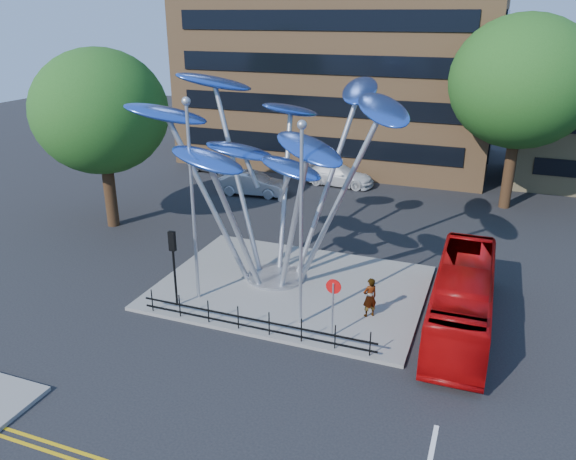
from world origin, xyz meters
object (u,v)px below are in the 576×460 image
at_px(tree_right, 522,82).
at_px(pedestrian, 370,297).
at_px(parked_car_left, 213,163).
at_px(traffic_light_island, 173,253).
at_px(red_bus, 462,298).
at_px(leaf_sculpture, 275,138).
at_px(no_entry_sign_island, 333,298).
at_px(parked_car_right, 339,175).
at_px(street_lamp_right, 301,209).
at_px(parked_car_mid, 253,184).
at_px(tree_left, 100,112).
at_px(street_lamp_left, 192,185).

bearing_deg(tree_right, pedestrian, -105.99).
bearing_deg(parked_car_left, tree_right, -84.10).
bearing_deg(traffic_light_island, pedestrian, 14.37).
bearing_deg(traffic_light_island, red_bus, 13.49).
relative_size(tree_right, leaf_sculpture, 0.95).
bearing_deg(red_bus, no_entry_sign_island, -149.79).
relative_size(leaf_sculpture, pedestrian, 7.30).
distance_m(leaf_sculpture, parked_car_right, 17.50).
bearing_deg(parked_car_right, red_bus, -145.98).
height_order(street_lamp_right, parked_car_mid, street_lamp_right).
xyz_separation_m(traffic_light_island, parked_car_right, (1.39, 20.50, -1.87)).
height_order(red_bus, pedestrian, red_bus).
xyz_separation_m(leaf_sculpture, parked_car_left, (-12.10, 16.32, -6.19)).
height_order(tree_left, parked_car_right, tree_left).
height_order(leaf_sculpture, no_entry_sign_island, leaf_sculpture).
bearing_deg(street_lamp_left, parked_car_left, 116.36).
bearing_deg(parked_car_mid, tree_right, -83.34).
bearing_deg(street_lamp_right, traffic_light_island, -174.81).
bearing_deg(red_bus, leaf_sculpture, 170.03).
relative_size(tree_left, leaf_sculpture, 0.81).
xyz_separation_m(traffic_light_island, red_bus, (11.60, 2.78, -1.31)).
xyz_separation_m(traffic_light_island, parked_car_left, (-9.16, 20.50, -1.93)).
relative_size(tree_left, pedestrian, 5.92).
distance_m(street_lamp_left, street_lamp_right, 5.03).
bearing_deg(pedestrian, parked_car_right, -113.10).
bearing_deg(street_lamp_right, street_lamp_left, 174.29).
distance_m(street_lamp_left, traffic_light_island, 2.96).
relative_size(no_entry_sign_island, parked_car_right, 0.47).
xyz_separation_m(tree_left, parked_car_left, (-0.16, 13.00, -6.11)).
xyz_separation_m(no_entry_sign_island, parked_car_left, (-16.16, 20.48, -1.13)).
bearing_deg(tree_right, street_lamp_right, -111.54).
bearing_deg(leaf_sculpture, pedestrian, -22.81).
xyz_separation_m(street_lamp_right, parked_car_mid, (-9.13, 15.56, -4.30)).
bearing_deg(tree_right, parked_car_mid, -168.32).
height_order(pedestrian, parked_car_left, pedestrian).
height_order(traffic_light_island, red_bus, traffic_light_island).
relative_size(no_entry_sign_island, red_bus, 0.26).
xyz_separation_m(leaf_sculpture, no_entry_sign_island, (4.07, -4.16, -5.06)).
height_order(street_lamp_right, red_bus, street_lamp_right).
distance_m(red_bus, parked_car_mid, 20.21).
relative_size(tree_right, no_entry_sign_island, 4.94).
bearing_deg(street_lamp_left, leaf_sculpture, 52.60).
bearing_deg(street_lamp_left, traffic_light_island, -116.57).
height_order(street_lamp_right, traffic_light_island, street_lamp_right).
relative_size(tree_right, parked_car_right, 2.35).
bearing_deg(street_lamp_right, red_bus, 20.51).
height_order(parked_car_left, parked_car_right, parked_car_right).
height_order(tree_right, traffic_light_island, tree_right).
relative_size(tree_right, street_lamp_left, 1.38).
xyz_separation_m(tree_right, no_entry_sign_island, (-6.00, -19.48, -6.22)).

